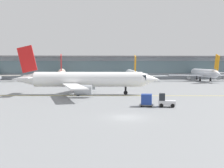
# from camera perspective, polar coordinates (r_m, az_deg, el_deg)

# --- Properties ---
(ground_plane) EXTENTS (400.00, 400.00, 0.00)m
(ground_plane) POSITION_cam_1_polar(r_m,az_deg,el_deg) (37.77, 2.97, -6.33)
(ground_plane) COLOR gray
(taxiway_centreline_stripe) EXTENTS (109.74, 8.31, 0.01)m
(taxiway_centreline_stripe) POSITION_cam_1_polar(r_m,az_deg,el_deg) (62.31, -4.57, -2.21)
(taxiway_centreline_stripe) COLOR yellow
(taxiway_centreline_stripe) RESTS_ON ground_plane
(terminal_concourse) EXTENTS (207.53, 11.00, 9.60)m
(terminal_concourse) POSITION_cam_1_polar(r_m,az_deg,el_deg) (127.26, -1.72, 3.23)
(terminal_concourse) COLOR #8C939E
(terminal_concourse) RESTS_ON ground_plane
(gate_airplane_2) EXTENTS (27.03, 29.19, 9.66)m
(gate_airplane_2) POSITION_cam_1_polar(r_m,az_deg,el_deg) (110.53, -9.54, 2.00)
(gate_airplane_2) COLOR silver
(gate_airplane_2) RESTS_ON ground_plane
(gate_airplane_3) EXTENTS (25.82, 27.73, 9.20)m
(gate_airplane_3) POSITION_cam_1_polar(r_m,az_deg,el_deg) (107.11, 3.75, 1.91)
(gate_airplane_3) COLOR white
(gate_airplane_3) RESTS_ON ground_plane
(gate_airplane_4) EXTENTS (27.14, 29.08, 9.66)m
(gate_airplane_4) POSITION_cam_1_polar(r_m,az_deg,el_deg) (116.62, 17.09, 1.98)
(gate_airplane_4) COLOR silver
(gate_airplane_4) RESTS_ON ground_plane
(taxiing_regional_jet) EXTENTS (31.85, 29.54, 10.55)m
(taxiing_regional_jet) POSITION_cam_1_polar(r_m,az_deg,el_deg) (64.08, -4.92, 0.80)
(taxiing_regional_jet) COLOR white
(taxiing_regional_jet) RESTS_ON ground_plane
(baggage_tug) EXTENTS (2.86, 2.13, 2.10)m
(baggage_tug) POSITION_cam_1_polar(r_m,az_deg,el_deg) (46.98, 10.14, -3.23)
(baggage_tug) COLOR silver
(baggage_tug) RESTS_ON ground_plane
(cargo_dolly_lead) EXTENTS (2.42, 2.06, 1.94)m
(cargo_dolly_lead) POSITION_cam_1_polar(r_m,az_deg,el_deg) (47.05, 6.58, -2.99)
(cargo_dolly_lead) COLOR #595B60
(cargo_dolly_lead) RESTS_ON ground_plane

